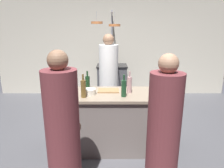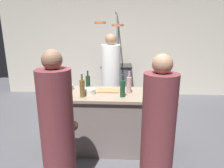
{
  "view_description": "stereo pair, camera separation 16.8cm",
  "coord_description": "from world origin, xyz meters",
  "px_view_note": "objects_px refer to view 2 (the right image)",
  "views": [
    {
      "loc": [
        -0.0,
        -2.88,
        1.83
      ],
      "look_at": [
        0.0,
        0.15,
        1.0
      ],
      "focal_mm": 32.57,
      "sensor_mm": 36.0,
      "label": 1
    },
    {
      "loc": [
        0.17,
        -2.87,
        1.83
      ],
      "look_at": [
        0.0,
        0.15,
        1.0
      ],
      "focal_mm": 32.57,
      "sensor_mm": 36.0,
      "label": 2
    }
  ],
  "objects_px": {
    "bar_stool_right": "(154,149)",
    "wine_bottle_amber": "(82,88)",
    "stove_range": "(117,81)",
    "cutting_board": "(108,90)",
    "guest_right": "(158,138)",
    "wine_bottle_rose": "(129,85)",
    "wine_bottle_red": "(88,82)",
    "bar_stool_left": "(69,146)",
    "wine_bottle_green": "(123,88)",
    "mixing_bowl_steel": "(67,87)",
    "pepper_mill": "(170,90)",
    "chef": "(111,83)",
    "wine_glass_near_left_guest": "(55,89)",
    "mixing_bowl_blue": "(156,93)",
    "mixing_bowl_ceramic": "(89,91)",
    "guest_left": "(58,134)",
    "wine_glass_near_right_guest": "(62,88)"
  },
  "relations": [
    {
      "from": "wine_bottle_rose",
      "to": "wine_glass_near_left_guest",
      "type": "distance_m",
      "value": 1.07
    },
    {
      "from": "cutting_board",
      "to": "pepper_mill",
      "type": "xyz_separation_m",
      "value": [
        0.88,
        -0.23,
        0.1
      ]
    },
    {
      "from": "wine_bottle_green",
      "to": "mixing_bowl_steel",
      "type": "xyz_separation_m",
      "value": [
        -0.88,
        0.3,
        -0.09
      ]
    },
    {
      "from": "pepper_mill",
      "to": "wine_glass_near_left_guest",
      "type": "distance_m",
      "value": 1.61
    },
    {
      "from": "bar_stool_right",
      "to": "wine_bottle_amber",
      "type": "xyz_separation_m",
      "value": [
        -0.97,
        0.43,
        0.65
      ]
    },
    {
      "from": "chef",
      "to": "mixing_bowl_steel",
      "type": "distance_m",
      "value": 1.05
    },
    {
      "from": "pepper_mill",
      "to": "wine_bottle_red",
      "type": "height_order",
      "value": "wine_bottle_red"
    },
    {
      "from": "cutting_board",
      "to": "wine_bottle_red",
      "type": "xyz_separation_m",
      "value": [
        -0.33,
        0.12,
        0.1
      ]
    },
    {
      "from": "bar_stool_right",
      "to": "pepper_mill",
      "type": "height_order",
      "value": "pepper_mill"
    },
    {
      "from": "bar_stool_left",
      "to": "wine_glass_near_left_guest",
      "type": "distance_m",
      "value": 0.81
    },
    {
      "from": "wine_bottle_rose",
      "to": "wine_glass_near_right_guest",
      "type": "height_order",
      "value": "wine_bottle_rose"
    },
    {
      "from": "wine_glass_near_right_guest",
      "to": "mixing_bowl_steel",
      "type": "height_order",
      "value": "wine_glass_near_right_guest"
    },
    {
      "from": "bar_stool_right",
      "to": "wine_bottle_amber",
      "type": "relative_size",
      "value": 2.06
    },
    {
      "from": "bar_stool_left",
      "to": "wine_bottle_green",
      "type": "distance_m",
      "value": 1.05
    },
    {
      "from": "guest_right",
      "to": "wine_bottle_rose",
      "type": "bearing_deg",
      "value": 104.99
    },
    {
      "from": "wine_glass_near_left_guest",
      "to": "mixing_bowl_blue",
      "type": "distance_m",
      "value": 1.44
    },
    {
      "from": "wine_bottle_rose",
      "to": "wine_bottle_amber",
      "type": "relative_size",
      "value": 0.99
    },
    {
      "from": "stove_range",
      "to": "wine_bottle_green",
      "type": "height_order",
      "value": "wine_bottle_green"
    },
    {
      "from": "bar_stool_left",
      "to": "bar_stool_right",
      "type": "relative_size",
      "value": 1.0
    },
    {
      "from": "stove_range",
      "to": "wine_bottle_rose",
      "type": "distance_m",
      "value": 2.51
    },
    {
      "from": "stove_range",
      "to": "mixing_bowl_ceramic",
      "type": "distance_m",
      "value": 2.57
    },
    {
      "from": "wine_glass_near_left_guest",
      "to": "wine_bottle_green",
      "type": "bearing_deg",
      "value": 2.01
    },
    {
      "from": "guest_left",
      "to": "cutting_board",
      "type": "xyz_separation_m",
      "value": [
        0.45,
        1.11,
        0.15
      ]
    },
    {
      "from": "bar_stool_right",
      "to": "guest_right",
      "type": "distance_m",
      "value": 0.53
    },
    {
      "from": "wine_bottle_amber",
      "to": "bar_stool_right",
      "type": "bearing_deg",
      "value": -23.96
    },
    {
      "from": "mixing_bowl_ceramic",
      "to": "chef",
      "type": "bearing_deg",
      "value": 75.42
    },
    {
      "from": "stove_range",
      "to": "chef",
      "type": "distance_m",
      "value": 1.53
    },
    {
      "from": "wine_bottle_red",
      "to": "chef",
      "type": "bearing_deg",
      "value": 66.68
    },
    {
      "from": "bar_stool_right",
      "to": "mixing_bowl_blue",
      "type": "bearing_deg",
      "value": 82.45
    },
    {
      "from": "guest_right",
      "to": "wine_bottle_rose",
      "type": "relative_size",
      "value": 4.95
    },
    {
      "from": "stove_range",
      "to": "cutting_board",
      "type": "distance_m",
      "value": 2.39
    },
    {
      "from": "chef",
      "to": "mixing_bowl_blue",
      "type": "distance_m",
      "value": 1.27
    },
    {
      "from": "guest_left",
      "to": "stove_range",
      "type": "bearing_deg",
      "value": 81.7
    },
    {
      "from": "chef",
      "to": "mixing_bowl_blue",
      "type": "relative_size",
      "value": 9.81
    },
    {
      "from": "cutting_board",
      "to": "wine_bottle_amber",
      "type": "xyz_separation_m",
      "value": [
        -0.34,
        -0.29,
        0.12
      ]
    },
    {
      "from": "chef",
      "to": "wine_bottle_rose",
      "type": "relative_size",
      "value": 5.34
    },
    {
      "from": "stove_range",
      "to": "wine_bottle_amber",
      "type": "distance_m",
      "value": 2.73
    },
    {
      "from": "mixing_bowl_ceramic",
      "to": "mixing_bowl_blue",
      "type": "bearing_deg",
      "value": -1.41
    },
    {
      "from": "wine_glass_near_left_guest",
      "to": "mixing_bowl_steel",
      "type": "relative_size",
      "value": 0.7
    },
    {
      "from": "wine_bottle_amber",
      "to": "wine_glass_near_left_guest",
      "type": "height_order",
      "value": "wine_bottle_amber"
    },
    {
      "from": "pepper_mill",
      "to": "wine_glass_near_left_guest",
      "type": "relative_size",
      "value": 1.44
    },
    {
      "from": "guest_left",
      "to": "mixing_bowl_ceramic",
      "type": "bearing_deg",
      "value": 79.69
    },
    {
      "from": "bar_stool_right",
      "to": "wine_bottle_green",
      "type": "xyz_separation_m",
      "value": [
        -0.41,
        0.46,
        0.65
      ]
    },
    {
      "from": "wine_bottle_amber",
      "to": "mixing_bowl_steel",
      "type": "bearing_deg",
      "value": 133.29
    },
    {
      "from": "wine_bottle_green",
      "to": "wine_glass_near_left_guest",
      "type": "distance_m",
      "value": 0.96
    },
    {
      "from": "bar_stool_right",
      "to": "wine_bottle_red",
      "type": "bearing_deg",
      "value": 138.79
    },
    {
      "from": "guest_left",
      "to": "pepper_mill",
      "type": "height_order",
      "value": "guest_left"
    },
    {
      "from": "guest_left",
      "to": "mixing_bowl_ceramic",
      "type": "relative_size",
      "value": 8.89
    },
    {
      "from": "wine_bottle_red",
      "to": "pepper_mill",
      "type": "bearing_deg",
      "value": -15.99
    },
    {
      "from": "cutting_board",
      "to": "wine_bottle_amber",
      "type": "relative_size",
      "value": 0.97
    }
  ]
}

